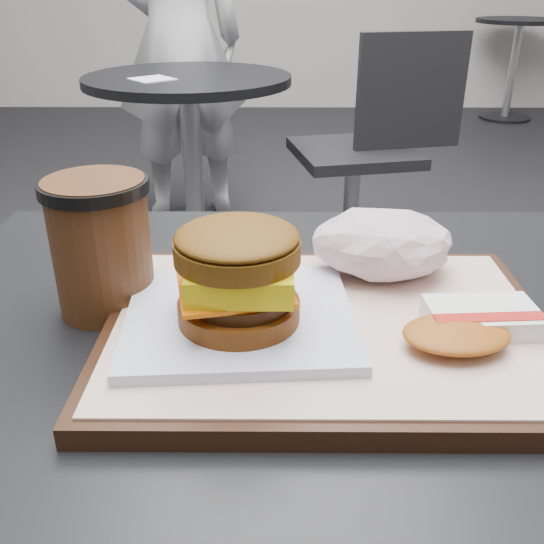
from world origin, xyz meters
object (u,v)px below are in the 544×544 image
at_px(crumpled_wrapper, 383,244).
at_px(coffee_cup, 101,241).
at_px(hash_brown, 471,325).
at_px(breakfast_sandwich, 239,285).
at_px(patron, 179,39).
at_px(customer_table, 325,485).
at_px(neighbor_chair, 373,139).
at_px(serving_tray, 327,329).
at_px(neighbor_table, 191,134).

distance_m(crumpled_wrapper, coffee_cup, 0.27).
distance_m(hash_brown, crumpled_wrapper, 0.13).
height_order(breakfast_sandwich, patron, patron).
bearing_deg(breakfast_sandwich, customer_table, 18.39).
xyz_separation_m(crumpled_wrapper, neighbor_chair, (0.25, 1.67, -0.31)).
bearing_deg(crumpled_wrapper, hash_brown, -65.35).
bearing_deg(customer_table, patron, 101.50).
xyz_separation_m(hash_brown, neighbor_chair, (0.20, 1.78, -0.29)).
bearing_deg(crumpled_wrapper, serving_tray, -122.65).
bearing_deg(customer_table, crumpled_wrapper, 56.67).
relative_size(serving_tray, neighbor_chair, 0.43).
distance_m(breakfast_sandwich, patron, 2.40).
distance_m(customer_table, crumpled_wrapper, 0.25).
relative_size(hash_brown, coffee_cup, 0.97).
bearing_deg(breakfast_sandwich, neighbor_table, 99.10).
xyz_separation_m(breakfast_sandwich, patron, (-0.39, 2.37, -0.03)).
bearing_deg(patron, crumpled_wrapper, 86.92).
xyz_separation_m(customer_table, hash_brown, (0.11, -0.04, 0.22)).
relative_size(breakfast_sandwich, neighbor_table, 0.27).
height_order(customer_table, patron, patron).
xyz_separation_m(serving_tray, neighbor_chair, (0.31, 1.76, -0.27)).
bearing_deg(hash_brown, customer_table, 159.84).
distance_m(customer_table, hash_brown, 0.24).
relative_size(customer_table, crumpled_wrapper, 5.88).
bearing_deg(patron, customer_table, 85.27).
relative_size(crumpled_wrapper, neighbor_table, 0.18).
distance_m(neighbor_table, neighbor_chair, 0.66).
bearing_deg(hash_brown, breakfast_sandwich, 176.32).
xyz_separation_m(serving_tray, neighbor_table, (-0.34, 1.66, -0.23)).
height_order(coffee_cup, neighbor_table, coffee_cup).
bearing_deg(serving_tray, neighbor_table, 101.64).
xyz_separation_m(serving_tray, crumpled_wrapper, (0.06, 0.09, 0.04)).
bearing_deg(neighbor_table, crumpled_wrapper, -75.63).
distance_m(hash_brown, neighbor_table, 1.77).
distance_m(breakfast_sandwich, neighbor_chair, 1.84).
relative_size(hash_brown, crumpled_wrapper, 0.90).
relative_size(customer_table, neighbor_chair, 0.91).
relative_size(customer_table, breakfast_sandwich, 3.98).
bearing_deg(hash_brown, crumpled_wrapper, 114.65).
relative_size(serving_tray, coffee_cup, 2.99).
xyz_separation_m(crumpled_wrapper, coffee_cup, (-0.26, -0.04, 0.02)).
relative_size(coffee_cup, patron, 0.08).
height_order(customer_table, coffee_cup, coffee_cup).
bearing_deg(neighbor_chair, serving_tray, -100.08).
bearing_deg(crumpled_wrapper, customer_table, -123.33).
bearing_deg(customer_table, serving_tray, -118.45).
xyz_separation_m(hash_brown, neighbor_table, (-0.46, 1.69, -0.25)).
xyz_separation_m(serving_tray, coffee_cup, (-0.20, 0.05, 0.06)).
bearing_deg(coffee_cup, customer_table, -10.89).
height_order(breakfast_sandwich, crumpled_wrapper, breakfast_sandwich).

